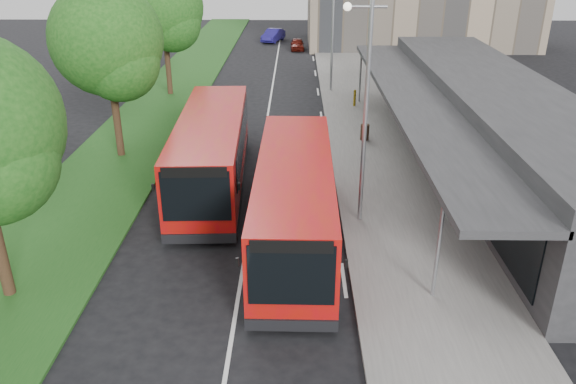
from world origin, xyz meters
name	(u,v)px	position (x,y,z in m)	size (l,w,h in m)	color
ground	(246,248)	(0.00, 0.00, 0.00)	(120.00, 120.00, 0.00)	black
pavement	(359,98)	(6.00, 20.00, 0.07)	(5.00, 80.00, 0.15)	slate
grass_verge	(168,98)	(-7.00, 20.00, 0.05)	(5.00, 80.00, 0.10)	#1C4E19
lane_centre_line	(267,121)	(0.00, 15.00, 0.01)	(0.12, 70.00, 0.01)	silver
kerb_dashes	(320,103)	(3.30, 19.00, 0.01)	(0.12, 56.00, 0.01)	silver
station_building	(491,125)	(10.86, 8.00, 2.04)	(7.70, 26.00, 4.00)	#29292B
tree_mid	(108,47)	(-7.01, 9.05, 5.38)	(5.18, 5.18, 8.32)	black
tree_far	(163,13)	(-7.01, 21.05, 5.50)	(5.30, 5.30, 8.52)	black
lamp_post_near	(364,103)	(4.12, 2.00, 4.72)	(1.44, 0.28, 8.00)	#9A9DA2
lamp_post_far	(332,23)	(4.12, 22.00, 4.72)	(1.44, 0.28, 8.00)	#9A9DA2
bus_main	(294,202)	(1.70, 0.52, 1.57)	(2.94, 10.86, 3.06)	#B10912
bus_second	(212,152)	(-1.87, 5.38, 1.61)	(3.29, 11.17, 3.13)	#B10912
litter_bin	(365,132)	(5.41, 11.28, 0.57)	(0.47, 0.47, 0.84)	#372416
bollard	(355,98)	(5.49, 17.91, 0.66)	(0.16, 0.16, 1.03)	#DDB10B
car_near	(297,44)	(1.84, 38.33, 0.54)	(1.28, 3.19, 1.09)	#59130C
car_far	(273,35)	(-0.68, 43.01, 0.65)	(1.38, 3.95, 1.30)	navy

